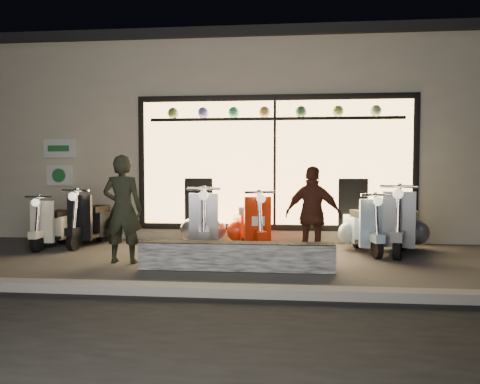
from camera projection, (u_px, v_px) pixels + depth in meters
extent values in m
plane|color=#383533|center=(220.00, 261.00, 7.33)|extent=(40.00, 40.00, 0.00)
cube|color=slate|center=(195.00, 290.00, 5.34)|extent=(40.00, 0.25, 0.12)
cube|color=beige|center=(247.00, 147.00, 12.19)|extent=(10.00, 6.00, 4.00)
cube|color=black|center=(247.00, 65.00, 12.08)|extent=(10.20, 6.20, 0.20)
cube|color=black|center=(275.00, 163.00, 9.13)|extent=(5.45, 0.06, 2.65)
cube|color=#FFBF6B|center=(275.00, 163.00, 9.09)|extent=(5.20, 0.04, 2.40)
cube|color=black|center=(275.00, 119.00, 9.01)|extent=(4.90, 0.06, 0.06)
cube|color=white|center=(59.00, 148.00, 9.54)|extent=(0.65, 0.04, 0.38)
cube|color=white|center=(60.00, 175.00, 9.57)|extent=(0.55, 0.04, 0.42)
cube|color=black|center=(236.00, 256.00, 6.64)|extent=(2.77, 0.28, 0.40)
cylinder|color=black|center=(204.00, 246.00, 7.67)|extent=(0.17, 0.37, 0.36)
cylinder|color=black|center=(203.00, 236.00, 8.73)|extent=(0.19, 0.38, 0.36)
cube|color=#AAAAAE|center=(204.00, 219.00, 7.87)|extent=(0.49, 0.16, 0.87)
cube|color=#AAAAAE|center=(203.00, 225.00, 8.61)|extent=(0.57, 0.81, 0.49)
cube|color=black|center=(203.00, 209.00, 8.49)|extent=(0.40, 0.64, 0.13)
sphere|color=#FFF2CC|center=(204.00, 195.00, 7.62)|extent=(0.19, 0.19, 0.16)
cylinder|color=black|center=(261.00, 246.00, 7.72)|extent=(0.20, 0.35, 0.34)
cylinder|color=black|center=(247.00, 237.00, 8.70)|extent=(0.22, 0.36, 0.34)
cube|color=red|center=(258.00, 221.00, 7.91)|extent=(0.46, 0.21, 0.82)
cube|color=red|center=(248.00, 226.00, 8.59)|extent=(0.62, 0.80, 0.46)
cube|color=black|center=(249.00, 212.00, 8.48)|extent=(0.44, 0.62, 0.12)
sphere|color=#FFF2CC|center=(261.00, 199.00, 7.67)|extent=(0.19, 0.19, 0.15)
cylinder|color=black|center=(74.00, 241.00, 8.23)|extent=(0.14, 0.35, 0.34)
cylinder|color=black|center=(102.00, 233.00, 9.21)|extent=(0.16, 0.35, 0.34)
cube|color=black|center=(80.00, 217.00, 8.42)|extent=(0.47, 0.12, 0.82)
cube|color=black|center=(99.00, 223.00, 9.10)|extent=(0.50, 0.75, 0.46)
cube|color=black|center=(96.00, 209.00, 8.99)|extent=(0.34, 0.59, 0.12)
sphere|color=#FFF2CC|center=(73.00, 196.00, 8.18)|extent=(0.17, 0.17, 0.15)
cylinder|color=black|center=(37.00, 243.00, 8.04)|extent=(0.10, 0.31, 0.31)
cylinder|color=black|center=(63.00, 236.00, 8.94)|extent=(0.12, 0.31, 0.31)
cube|color=#F6ECC9|center=(42.00, 222.00, 8.21)|extent=(0.42, 0.07, 0.74)
cube|color=#F6ECC9|center=(60.00, 227.00, 8.84)|extent=(0.40, 0.64, 0.42)
cube|color=black|center=(58.00, 214.00, 8.74)|extent=(0.27, 0.51, 0.11)
sphere|color=#FFF2CC|center=(35.00, 203.00, 8.00)|extent=(0.14, 0.14, 0.14)
cylinder|color=black|center=(377.00, 248.00, 7.49)|extent=(0.15, 0.34, 0.33)
cylinder|color=black|center=(358.00, 239.00, 8.46)|extent=(0.17, 0.35, 0.33)
cube|color=#9CC6DE|center=(373.00, 223.00, 7.68)|extent=(0.45, 0.14, 0.80)
cube|color=#9CC6DE|center=(360.00, 229.00, 8.35)|extent=(0.52, 0.74, 0.45)
cube|color=black|center=(362.00, 214.00, 8.24)|extent=(0.36, 0.58, 0.12)
sphere|color=#FFF2CC|center=(378.00, 201.00, 7.44)|extent=(0.17, 0.17, 0.15)
cylinder|color=black|center=(397.00, 248.00, 7.36)|extent=(0.22, 0.39, 0.38)
cylinder|color=black|center=(403.00, 239.00, 8.37)|extent=(0.24, 0.40, 0.38)
cube|color=slate|center=(399.00, 220.00, 7.55)|extent=(0.51, 0.23, 0.91)
cube|color=slate|center=(403.00, 226.00, 8.26)|extent=(0.68, 0.88, 0.51)
cube|color=black|center=(403.00, 209.00, 8.14)|extent=(0.49, 0.69, 0.13)
sphere|color=#FFF2CC|center=(398.00, 194.00, 7.31)|extent=(0.21, 0.21, 0.17)
imported|color=black|center=(123.00, 209.00, 7.12)|extent=(0.61, 0.41, 1.65)
imported|color=#542A1A|center=(313.00, 215.00, 7.08)|extent=(0.94, 0.61, 1.48)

